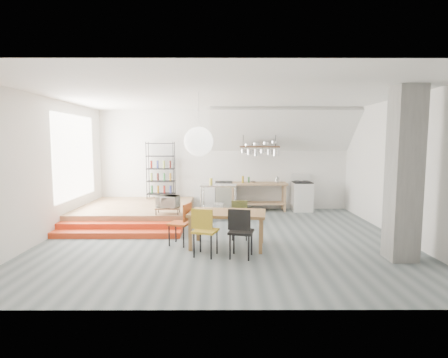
{
  "coord_description": "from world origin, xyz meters",
  "views": [
    {
      "loc": [
        -0.02,
        -7.86,
        2.18
      ],
      "look_at": [
        0.0,
        0.8,
        1.27
      ],
      "focal_mm": 28.0,
      "sensor_mm": 36.0,
      "label": 1
    }
  ],
  "objects_px": {
    "dining_table": "(227,216)",
    "rolling_cart": "(219,197)",
    "mini_fridge": "(224,196)",
    "stove": "(302,196)"
  },
  "relations": [
    {
      "from": "dining_table",
      "to": "rolling_cart",
      "type": "height_order",
      "value": "rolling_cart"
    },
    {
      "from": "dining_table",
      "to": "mini_fridge",
      "type": "xyz_separation_m",
      "value": [
        -0.07,
        3.91,
        -0.2
      ]
    },
    {
      "from": "dining_table",
      "to": "rolling_cart",
      "type": "xyz_separation_m",
      "value": [
        -0.21,
        2.58,
        -0.02
      ]
    },
    {
      "from": "dining_table",
      "to": "mini_fridge",
      "type": "height_order",
      "value": "mini_fridge"
    },
    {
      "from": "dining_table",
      "to": "rolling_cart",
      "type": "bearing_deg",
      "value": 102.5
    },
    {
      "from": "stove",
      "to": "mini_fridge",
      "type": "relative_size",
      "value": 1.26
    },
    {
      "from": "stove",
      "to": "dining_table",
      "type": "distance_m",
      "value": 4.57
    },
    {
      "from": "dining_table",
      "to": "mini_fridge",
      "type": "bearing_deg",
      "value": 98.89
    },
    {
      "from": "mini_fridge",
      "to": "rolling_cart",
      "type": "bearing_deg",
      "value": -95.99
    },
    {
      "from": "stove",
      "to": "dining_table",
      "type": "height_order",
      "value": "stove"
    }
  ]
}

